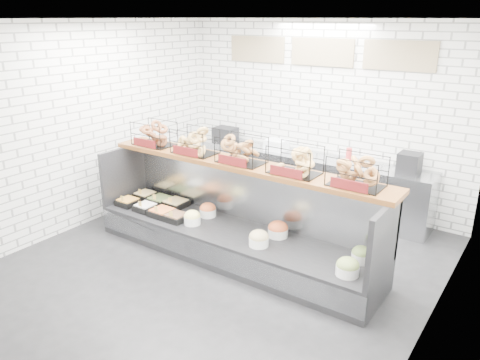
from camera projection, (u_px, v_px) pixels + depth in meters
The scene contains 5 objects.
ground at pixel (218, 266), 5.99m from camera, with size 5.50×5.50×0.00m, color black.
room_shell at pixel (245, 99), 5.77m from camera, with size 5.02×5.51×3.01m.
display_case at pixel (233, 233), 6.15m from camera, with size 4.00×0.90×1.20m.
bagel_shelf at pixel (242, 153), 5.93m from camera, with size 4.10×0.50×0.40m.
prep_counter at pixel (307, 180), 7.72m from camera, with size 4.00×0.60×1.20m.
Camera 1 is at (3.25, -4.17, 3.02)m, focal length 35.00 mm.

